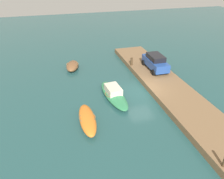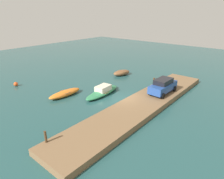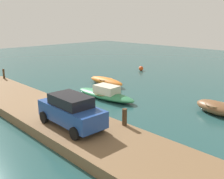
# 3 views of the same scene
# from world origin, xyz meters

# --- Properties ---
(ground_plane) EXTENTS (84.00, 84.00, 0.00)m
(ground_plane) POSITION_xyz_m (0.00, 0.00, 0.00)
(ground_plane) COLOR #234C4C
(dock_platform) EXTENTS (23.16, 3.96, 0.56)m
(dock_platform) POSITION_xyz_m (0.00, -2.63, 0.28)
(dock_platform) COLOR brown
(dock_platform) RESTS_ON ground_plane
(dinghy_brown) EXTENTS (3.20, 2.04, 0.82)m
(dinghy_brown) POSITION_xyz_m (7.42, 5.80, 0.42)
(dinghy_brown) COLOR brown
(dinghy_brown) RESTS_ON ground_plane
(rowboat_orange) EXTENTS (4.30, 1.35, 0.68)m
(rowboat_orange) POSITION_xyz_m (-3.37, 5.95, 0.35)
(rowboat_orange) COLOR orange
(rowboat_orange) RESTS_ON ground_plane
(motorboat_green) EXTENTS (5.75, 2.05, 1.08)m
(motorboat_green) POSITION_xyz_m (-0.15, 2.88, 0.39)
(motorboat_green) COLOR #2D7A4C
(motorboat_green) RESTS_ON ground_plane
(mooring_post_west) EXTENTS (0.18, 0.18, 0.91)m
(mooring_post_west) POSITION_xyz_m (-10.32, -0.90, 1.02)
(mooring_post_west) COLOR #47331E
(mooring_post_west) RESTS_ON dock_platform
(mooring_post_mid_west) EXTENTS (0.26, 0.26, 0.91)m
(mooring_post_mid_west) POSITION_xyz_m (5.44, -0.90, 1.02)
(mooring_post_mid_west) COLOR #47331E
(mooring_post_mid_west) RESTS_ON dock_platform
(parked_car) EXTENTS (4.12, 1.88, 1.71)m
(parked_car) POSITION_xyz_m (3.62, -3.03, 1.45)
(parked_car) COLOR #234793
(parked_car) RESTS_ON dock_platform
(marker_buoy) EXTENTS (0.55, 0.55, 0.55)m
(marker_buoy) POSITION_xyz_m (-5.49, 13.71, 0.28)
(marker_buoy) COLOR #E54C19
(marker_buoy) RESTS_ON ground_plane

